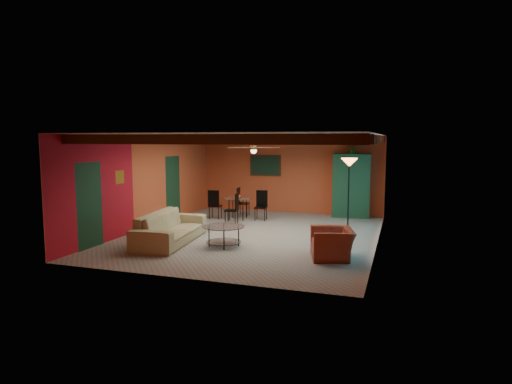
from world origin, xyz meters
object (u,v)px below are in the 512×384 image
(floor_lamp, at_px, (348,198))
(vase, at_px, (238,187))
(armchair, at_px, (332,243))
(coffee_table, at_px, (224,236))
(dining_table, at_px, (238,205))
(sofa, at_px, (171,228))
(armoire, at_px, (352,186))
(potted_plant, at_px, (353,149))

(floor_lamp, bearing_deg, vase, 156.18)
(armchair, xyz_separation_m, floor_lamp, (0.09, 2.12, 0.73))
(armchair, height_order, coffee_table, armchair)
(armchair, xyz_separation_m, dining_table, (-3.62, 3.76, 0.15))
(dining_table, height_order, vase, vase)
(sofa, height_order, floor_lamp, floor_lamp)
(dining_table, relative_size, floor_lamp, 0.88)
(coffee_table, bearing_deg, armoire, 64.48)
(potted_plant, bearing_deg, vase, -154.37)
(dining_table, distance_m, floor_lamp, 4.09)
(coffee_table, bearing_deg, sofa, -178.04)
(coffee_table, height_order, armoire, armoire)
(sofa, height_order, armchair, sofa)
(floor_lamp, bearing_deg, armoire, 94.69)
(coffee_table, relative_size, floor_lamp, 0.48)
(dining_table, relative_size, potted_plant, 4.13)
(potted_plant, distance_m, vase, 4.00)
(armchair, relative_size, potted_plant, 2.25)
(armoire, distance_m, potted_plant, 1.25)
(sofa, distance_m, floor_lamp, 4.63)
(floor_lamp, relative_size, potted_plant, 4.71)
(sofa, bearing_deg, vase, -13.86)
(sofa, bearing_deg, armoire, -43.36)
(dining_table, xyz_separation_m, potted_plant, (3.44, 1.65, 1.79))
(dining_table, bearing_deg, coffee_table, -74.56)
(coffee_table, xyz_separation_m, dining_table, (-0.97, 3.52, 0.22))
(vase, bearing_deg, sofa, -97.22)
(sofa, xyz_separation_m, dining_table, (0.45, 3.57, 0.10))
(sofa, bearing_deg, armchair, -99.33)
(coffee_table, bearing_deg, armchair, -5.17)
(dining_table, relative_size, vase, 10.20)
(armoire, relative_size, vase, 11.29)
(sofa, distance_m, coffee_table, 1.43)
(coffee_table, relative_size, dining_table, 0.54)
(sofa, height_order, dining_table, dining_table)
(dining_table, height_order, potted_plant, potted_plant)
(sofa, relative_size, coffee_table, 2.60)
(coffee_table, height_order, vase, vase)
(floor_lamp, bearing_deg, potted_plant, 94.69)
(armchair, distance_m, vase, 5.27)
(dining_table, relative_size, armoire, 0.90)
(dining_table, bearing_deg, armoire, 25.63)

